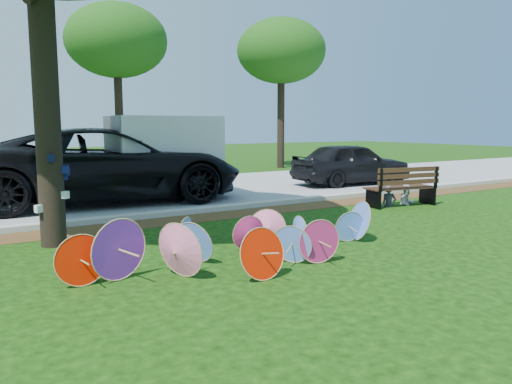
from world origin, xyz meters
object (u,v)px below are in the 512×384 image
Objects in this scene: black_van at (109,165)px; person_left at (390,186)px; cargo_trailer at (165,152)px; park_bench at (400,186)px; parasol_pile at (238,240)px; dark_pickup at (352,164)px; person_right at (408,185)px.

black_van is 6.82× the size of person_left.
person_left is at bearing -44.01° from cargo_trailer.
park_bench is (6.42, -4.79, -0.51)m from black_van.
dark_pickup reaches higher than parasol_pile.
black_van is 8.27m from person_right.
park_bench is at bearing -163.47° from person_right.
parasol_pile is at bearing 134.04° from dark_pickup.
black_van is at bearing 92.88° from dark_pickup.
parasol_pile is 0.77× the size of black_van.
dark_pickup reaches higher than park_bench.
black_van reaches higher than dark_pickup.
dark_pickup is (8.68, -0.47, -0.27)m from black_van.
dark_pickup is (8.76, 6.86, 0.40)m from parasol_pile.
black_van is (0.07, 7.33, 0.67)m from parasol_pile.
person_left reaches higher than park_bench.
parasol_pile is 5.48× the size of person_right.
parasol_pile is 1.91× the size of cargo_trailer.
parasol_pile is 1.29× the size of dark_pickup.
person_left reaches higher than person_right.
person_right reaches higher than parasol_pile.
cargo_trailer reaches higher than park_bench.
cargo_trailer is at bearing 144.78° from park_bench.
parasol_pile is 5.27× the size of person_left.
person_right is (5.11, -4.68, -0.83)m from cargo_trailer.
person_right is at bearing 20.73° from parasol_pile.
person_left is (-2.62, -4.27, -0.22)m from dark_pickup.
parasol_pile is 6.97m from park_bench.
person_right is at bearing 161.79° from dark_pickup.
black_van is at bearing 166.76° from person_left.
cargo_trailer is at bearing 76.62° from parasol_pile.
dark_pickup is at bearing 83.25° from person_left.
park_bench is at bearing 158.28° from dark_pickup.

